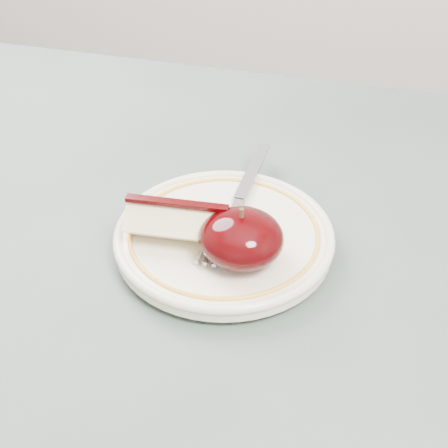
% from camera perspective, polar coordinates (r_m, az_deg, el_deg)
% --- Properties ---
extents(table, '(0.90, 0.90, 0.75)m').
position_cam_1_polar(table, '(0.62, -11.37, -10.89)').
color(table, brown).
rests_on(table, ground).
extents(plate, '(0.20, 0.20, 0.02)m').
position_cam_1_polar(plate, '(0.57, -0.00, -1.11)').
color(plate, '#F3EACB').
rests_on(plate, table).
extents(apple_half, '(0.07, 0.07, 0.05)m').
position_cam_1_polar(apple_half, '(0.52, 1.58, -1.29)').
color(apple_half, black).
rests_on(apple_half, plate).
extents(apple_wedge, '(0.09, 0.05, 0.04)m').
position_cam_1_polar(apple_wedge, '(0.54, -4.24, 0.16)').
color(apple_wedge, beige).
rests_on(apple_wedge, plate).
extents(fork, '(0.03, 0.20, 0.00)m').
position_cam_1_polar(fork, '(0.59, 1.35, 2.10)').
color(fork, '#97999F').
rests_on(fork, plate).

